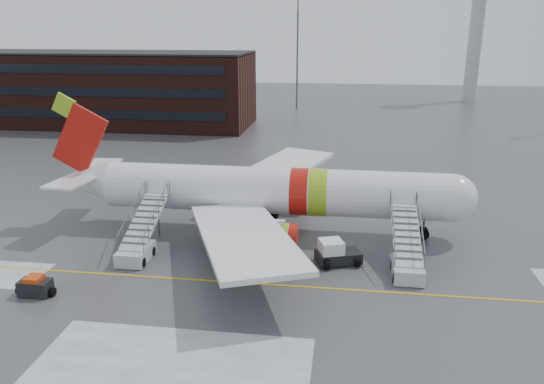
# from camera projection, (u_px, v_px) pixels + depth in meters

# --- Properties ---
(ground) EXTENTS (260.00, 260.00, 0.00)m
(ground) POSITION_uv_depth(u_px,v_px,m) (306.00, 280.00, 35.63)
(ground) COLOR #494C4F
(ground) RESTS_ON ground
(airliner) EXTENTS (35.03, 32.97, 11.18)m
(airliner) POSITION_uv_depth(u_px,v_px,m) (264.00, 191.00, 43.40)
(airliner) COLOR white
(airliner) RESTS_ON ground
(airstair_fwd) EXTENTS (2.05, 7.70, 3.48)m
(airstair_fwd) POSITION_uv_depth(u_px,v_px,m) (407.00, 258.00, 36.49)
(airstair_fwd) COLOR #BABCC2
(airstair_fwd) RESTS_ON ground
(airstair_aft) EXTENTS (2.05, 7.70, 3.48)m
(airstair_aft) POSITION_uv_depth(u_px,v_px,m) (139.00, 243.00, 39.02)
(airstair_aft) COLOR #B9BDC1
(airstair_aft) RESTS_ON ground
(pushback_tug) EXTENTS (3.53, 3.08, 1.80)m
(pushback_tug) POSITION_uv_depth(u_px,v_px,m) (336.00, 253.00, 37.92)
(pushback_tug) COLOR black
(pushback_tug) RESTS_ON ground
(baggage_tractor) EXTENTS (2.50, 1.17, 1.30)m
(baggage_tractor) POSITION_uv_depth(u_px,v_px,m) (35.00, 287.00, 33.52)
(baggage_tractor) COLOR black
(baggage_tractor) RESTS_ON ground
(terminal_building) EXTENTS (62.00, 16.11, 12.30)m
(terminal_building) POSITION_uv_depth(u_px,v_px,m) (72.00, 88.00, 91.67)
(terminal_building) COLOR #3F1E16
(terminal_building) RESTS_ON ground
(control_tower) EXTENTS (6.40, 6.40, 30.00)m
(control_tower) POSITION_uv_depth(u_px,v_px,m) (478.00, 15.00, 115.89)
(control_tower) COLOR #B2B5BA
(control_tower) RESTS_ON ground
(light_mast_far_n) EXTENTS (1.20, 1.20, 24.25)m
(light_mast_far_n) POSITION_uv_depth(u_px,v_px,m) (298.00, 39.00, 106.28)
(light_mast_far_n) COLOR #595B60
(light_mast_far_n) RESTS_ON ground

